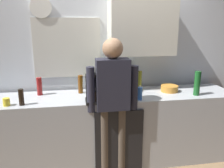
# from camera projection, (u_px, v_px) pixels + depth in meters

# --- Properties ---
(kitchen_counter) EXTENTS (3.20, 0.64, 0.88)m
(kitchen_counter) POSITION_uv_depth(u_px,v_px,m) (109.00, 128.00, 3.03)
(kitchen_counter) COLOR #B2B7BC
(kitchen_counter) RESTS_ON ground_plane
(dishwasher_panel) EXTENTS (0.56, 0.02, 0.80)m
(dishwasher_panel) POSITION_uv_depth(u_px,v_px,m) (119.00, 143.00, 2.73)
(dishwasher_panel) COLOR black
(dishwasher_panel) RESTS_ON ground_plane
(back_wall_assembly) EXTENTS (4.80, 0.42, 2.60)m
(back_wall_assembly) POSITION_uv_depth(u_px,v_px,m) (108.00, 53.00, 3.19)
(back_wall_assembly) COLOR silver
(back_wall_assembly) RESTS_ON ground_plane
(coffee_maker) EXTENTS (0.20, 0.20, 0.33)m
(coffee_maker) POSITION_uv_depth(u_px,v_px,m) (94.00, 89.00, 2.65)
(coffee_maker) COLOR black
(coffee_maker) RESTS_ON kitchen_counter
(bottle_amber_beer) EXTENTS (0.06, 0.06, 0.23)m
(bottle_amber_beer) POSITION_uv_depth(u_px,v_px,m) (80.00, 84.00, 2.98)
(bottle_amber_beer) COLOR brown
(bottle_amber_beer) RESTS_ON kitchen_counter
(bottle_dark_sauce) EXTENTS (0.06, 0.06, 0.18)m
(bottle_dark_sauce) POSITION_uv_depth(u_px,v_px,m) (21.00, 97.00, 2.54)
(bottle_dark_sauce) COLOR black
(bottle_dark_sauce) RESTS_ON kitchen_counter
(bottle_clear_soda) EXTENTS (0.09, 0.09, 0.28)m
(bottle_clear_soda) POSITION_uv_depth(u_px,v_px,m) (103.00, 85.00, 2.83)
(bottle_clear_soda) COLOR #2D8C33
(bottle_clear_soda) RESTS_ON kitchen_counter
(bottle_green_wine) EXTENTS (0.07, 0.07, 0.30)m
(bottle_green_wine) POSITION_uv_depth(u_px,v_px,m) (197.00, 83.00, 2.88)
(bottle_green_wine) COLOR #195923
(bottle_green_wine) RESTS_ON kitchen_counter
(bottle_red_vinegar) EXTENTS (0.06, 0.06, 0.22)m
(bottle_red_vinegar) POSITION_uv_depth(u_px,v_px,m) (39.00, 86.00, 2.90)
(bottle_red_vinegar) COLOR maroon
(bottle_red_vinegar) RESTS_ON kitchen_counter
(bottle_olive_oil) EXTENTS (0.06, 0.06, 0.25)m
(bottle_olive_oil) POSITION_uv_depth(u_px,v_px,m) (139.00, 80.00, 3.13)
(bottle_olive_oil) COLOR olive
(bottle_olive_oil) RESTS_ON kitchen_counter
(cup_blue_mug) EXTENTS (0.08, 0.08, 0.10)m
(cup_blue_mug) POSITION_uv_depth(u_px,v_px,m) (113.00, 92.00, 2.88)
(cup_blue_mug) COLOR #3351B2
(cup_blue_mug) RESTS_ON kitchen_counter
(cup_white_mug) EXTENTS (0.08, 0.08, 0.09)m
(cup_white_mug) POSITION_uv_depth(u_px,v_px,m) (127.00, 95.00, 2.77)
(cup_white_mug) COLOR white
(cup_white_mug) RESTS_ON kitchen_counter
(cup_yellow_cup) EXTENTS (0.07, 0.07, 0.08)m
(cup_yellow_cup) POSITION_uv_depth(u_px,v_px,m) (6.00, 102.00, 2.53)
(cup_yellow_cup) COLOR yellow
(cup_yellow_cup) RESTS_ON kitchen_counter
(mixing_bowl) EXTENTS (0.22, 0.22, 0.08)m
(mixing_bowl) POSITION_uv_depth(u_px,v_px,m) (169.00, 88.00, 3.06)
(mixing_bowl) COLOR orange
(mixing_bowl) RESTS_ON kitchen_counter
(potted_plant) EXTENTS (0.15, 0.15, 0.23)m
(potted_plant) POSITION_uv_depth(u_px,v_px,m) (128.00, 82.00, 3.01)
(potted_plant) COLOR #9E5638
(potted_plant) RESTS_ON kitchen_counter
(dish_soap) EXTENTS (0.06, 0.06, 0.18)m
(dish_soap) POSITION_uv_depth(u_px,v_px,m) (140.00, 93.00, 2.72)
(dish_soap) COLOR blue
(dish_soap) RESTS_ON kitchen_counter
(person_at_sink) EXTENTS (0.57, 0.22, 1.60)m
(person_at_sink) POSITION_uv_depth(u_px,v_px,m) (113.00, 98.00, 2.61)
(person_at_sink) COLOR brown
(person_at_sink) RESTS_ON ground_plane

